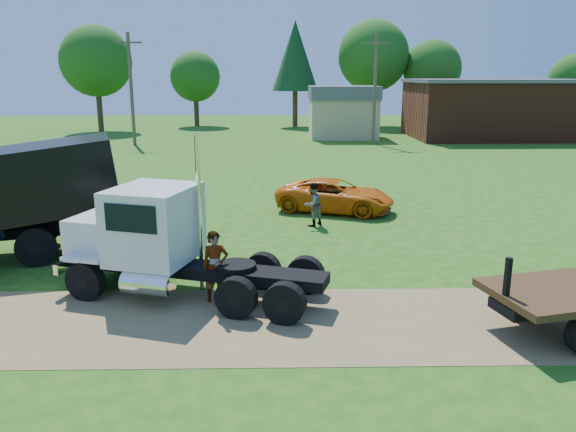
{
  "coord_description": "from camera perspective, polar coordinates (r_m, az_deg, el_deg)",
  "views": [
    {
      "loc": [
        -2.07,
        -12.24,
        5.71
      ],
      "look_at": [
        -1.76,
        4.01,
        1.6
      ],
      "focal_mm": 35.0,
      "sensor_mm": 36.0,
      "label": 1
    }
  ],
  "objects": [
    {
      "name": "orange_pickup",
      "position": [
        24.03,
        4.8,
        2.08
      ],
      "size": [
        5.43,
        3.81,
        1.38
      ],
      "primitive_type": "imported",
      "rotation": [
        0.0,
        0.0,
        1.23
      ],
      "color": "#D5640A",
      "rests_on": "ground"
    },
    {
      "name": "utility_poles",
      "position": [
        47.93,
        8.82,
        12.83
      ],
      "size": [
        42.2,
        0.28,
        9.0
      ],
      "color": "brown",
      "rests_on": "ground"
    },
    {
      "name": "tan_shed",
      "position": [
        52.69,
        5.62,
        10.54
      ],
      "size": [
        6.2,
        5.4,
        4.7
      ],
      "color": "tan",
      "rests_on": "ground"
    },
    {
      "name": "brick_building",
      "position": [
        56.04,
        20.22,
        10.21
      ],
      "size": [
        15.4,
        10.4,
        5.3
      ],
      "color": "maroon",
      "rests_on": "ground"
    },
    {
      "name": "spectator_a",
      "position": [
        14.52,
        -7.39,
        -5.13
      ],
      "size": [
        0.77,
        0.6,
        1.87
      ],
      "primitive_type": "imported",
      "rotation": [
        0.0,
        0.0,
        0.24
      ],
      "color": "#999999",
      "rests_on": "ground"
    },
    {
      "name": "spectator_b",
      "position": [
        21.62,
        2.53,
        1.17
      ],
      "size": [
        1.04,
        1.03,
        1.69
      ],
      "primitive_type": "imported",
      "rotation": [
        0.0,
        0.0,
        3.88
      ],
      "color": "#999999",
      "rests_on": "ground"
    },
    {
      "name": "dirt_track",
      "position": [
        13.66,
        7.85,
        -10.64
      ],
      "size": [
        120.0,
        4.2,
        0.01
      ],
      "primitive_type": "cube",
      "color": "brown",
      "rests_on": "ground"
    },
    {
      "name": "ground",
      "position": [
        13.66,
        7.85,
        -10.66
      ],
      "size": [
        140.0,
        140.0,
        0.0
      ],
      "primitive_type": "plane",
      "color": "#1B5011",
      "rests_on": "ground"
    },
    {
      "name": "tree_row",
      "position": [
        63.09,
        2.74,
        15.21
      ],
      "size": [
        56.41,
        12.92,
        11.65
      ],
      "color": "#352015",
      "rests_on": "ground"
    },
    {
      "name": "white_semi_tractor",
      "position": [
        15.2,
        -13.12,
        -2.43
      ],
      "size": [
        7.21,
        4.14,
        4.27
      ],
      "rotation": [
        0.0,
        0.0,
        -0.3
      ],
      "color": "black",
      "rests_on": "ground"
    }
  ]
}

